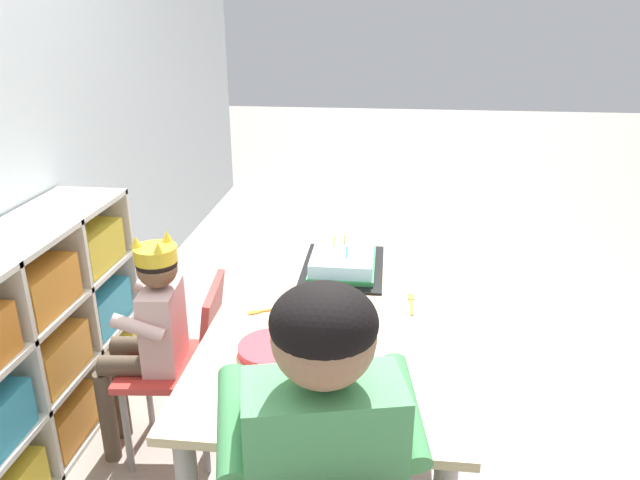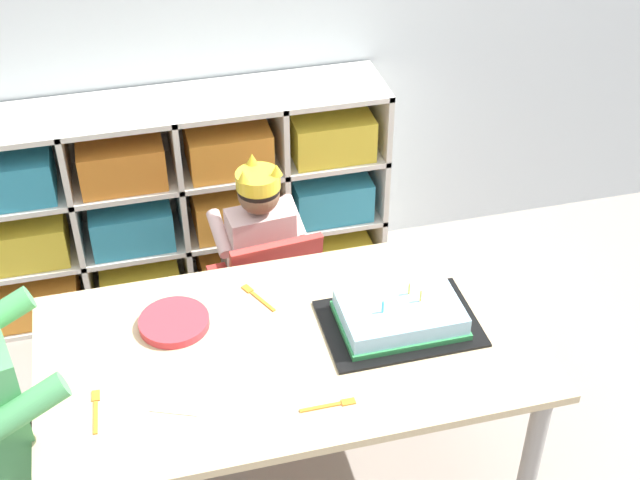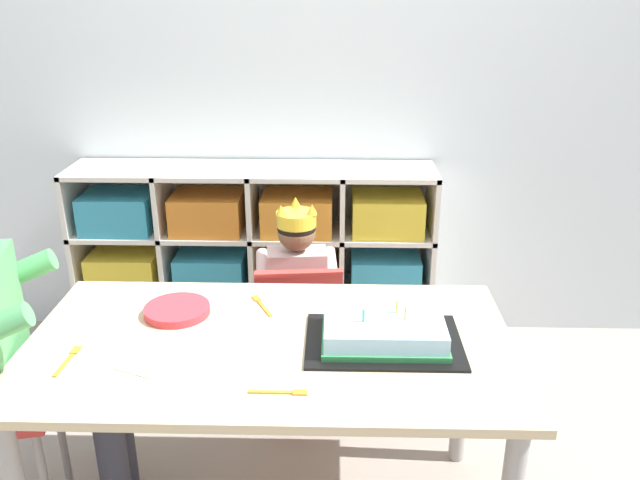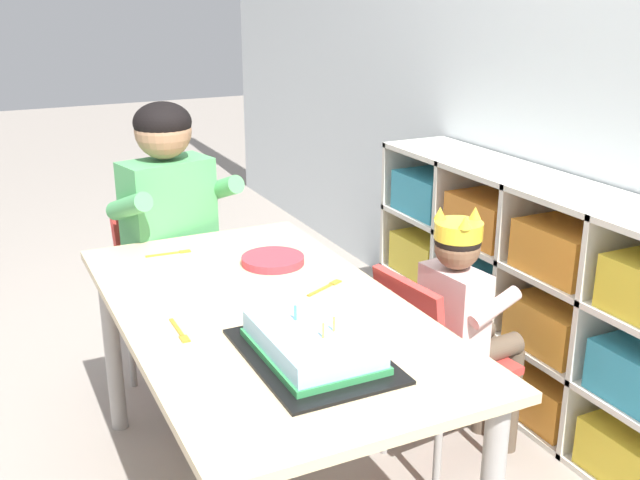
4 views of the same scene
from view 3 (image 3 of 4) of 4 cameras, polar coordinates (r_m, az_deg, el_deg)
The scene contains 12 objects.
classroom_back_wall at distance 2.82m, azimuth -2.19°, elevation 17.10°, with size 6.86×0.10×2.62m, color silver.
storage_cubby_shelf at distance 2.86m, azimuth -5.68°, elevation -2.20°, with size 1.52×0.30×0.82m.
activity_table at distance 1.83m, azimuth -4.33°, elevation -11.09°, with size 1.32×0.72×0.63m.
classroom_chair_blue at distance 2.35m, azimuth -1.92°, elevation -7.59°, with size 0.35×0.37×0.65m.
child_with_crown at distance 2.39m, azimuth -2.04°, elevation -3.49°, with size 0.31×0.31×0.83m.
adult_helper_seated at distance 1.94m, azimuth -25.78°, elevation -7.19°, with size 0.47×0.45×1.07m.
birthday_cake_on_tray at distance 1.77m, azimuth 5.60°, elevation -8.02°, with size 0.42×0.29×0.11m.
paper_plate_stack at distance 1.95m, azimuth -12.40°, elevation -6.02°, with size 0.19×0.19×0.02m, color #DB333D.
paper_napkin_square at distance 1.74m, azimuth -14.95°, elevation -10.26°, with size 0.12×0.12×0.00m, color white.
fork_at_table_front_edge at distance 1.58m, azimuth -3.34°, elevation -13.17°, with size 0.14×0.02×0.00m.
fork_near_child_seat at distance 1.97m, azimuth -5.18°, elevation -5.63°, with size 0.08×0.13×0.00m.
fork_by_napkin at distance 1.82m, azimuth -21.15°, elevation -9.69°, with size 0.02×0.14×0.00m.
Camera 3 is at (0.17, -1.53, 1.53)m, focal length 36.57 mm.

